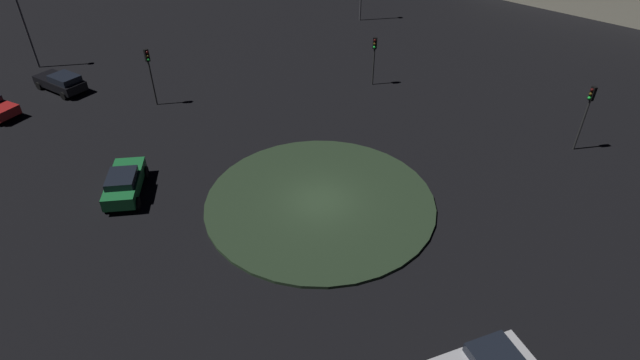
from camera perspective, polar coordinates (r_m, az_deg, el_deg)
ground_plane at (r=28.51m, az=0.00°, el=-2.58°), size 120.75×120.75×0.00m
roundabout_island at (r=28.45m, az=0.00°, el=-2.44°), size 12.95×12.95×0.17m
car_green at (r=30.77m, az=-21.26°, el=-0.27°), size 4.40×3.95×1.51m
car_black at (r=45.31m, az=-27.25°, el=9.84°), size 2.22×4.59×1.47m
traffic_light_east at (r=40.94m, az=6.17°, el=14.25°), size 0.39×0.35×3.92m
traffic_light_north at (r=39.32m, az=-18.76°, el=12.10°), size 0.34×0.38×4.35m
traffic_light_southeast at (r=35.68m, az=28.05°, el=7.40°), size 0.39×0.38×4.46m
streetlamp_north at (r=49.80m, az=-30.88°, el=16.23°), size 0.51×0.51×7.66m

